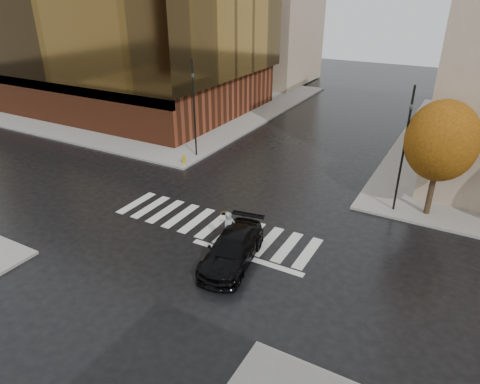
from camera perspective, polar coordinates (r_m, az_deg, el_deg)
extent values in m
plane|color=black|center=(23.17, -4.23, -5.01)|extent=(120.00, 120.00, 0.00)
cube|color=gray|center=(50.77, -11.38, 11.97)|extent=(30.00, 30.00, 0.15)
cube|color=silver|center=(23.52, -3.57, -4.45)|extent=(12.00, 3.00, 0.01)
cube|color=brown|center=(48.81, -14.82, 13.58)|extent=(26.00, 18.00, 4.00)
cube|color=beige|center=(42.73, -23.21, 12.79)|extent=(26.00, 0.40, 1.00)
cube|color=olive|center=(47.86, -15.98, 22.95)|extent=(27.00, 19.00, 12.00)
cube|color=tan|center=(60.00, 2.49, 24.24)|extent=(14.00, 12.00, 20.00)
cylinder|color=#332316|center=(26.04, 24.11, 0.14)|extent=(0.32, 0.32, 2.80)
ellipsoid|color=#A25C0F|center=(25.02, 25.31, 6.17)|extent=(3.80, 3.80, 4.37)
imported|color=black|center=(20.19, -1.05, -7.62)|extent=(2.84, 5.25, 1.45)
imported|color=maroon|center=(21.29, -1.18, -6.51)|extent=(1.88, 1.20, 0.93)
imported|color=gray|center=(21.01, -1.43, -5.04)|extent=(0.66, 0.81, 1.90)
cylinder|color=black|center=(31.90, -6.12, 10.91)|extent=(0.12, 0.12, 7.10)
imported|color=black|center=(31.34, -6.34, 15.46)|extent=(0.21, 0.19, 0.89)
cylinder|color=black|center=(24.99, 20.96, 5.12)|extent=(0.12, 0.12, 7.15)
imported|color=black|center=(24.27, 21.93, 10.83)|extent=(0.17, 0.20, 0.89)
cylinder|color=#BF9E0B|center=(31.34, -7.50, 4.26)|extent=(0.22, 0.22, 0.56)
sphere|color=#BF9E0B|center=(31.24, -7.53, 4.74)|extent=(0.24, 0.24, 0.24)
cylinder|color=#513B1D|center=(24.70, -2.02, -2.83)|extent=(0.67, 0.67, 0.01)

